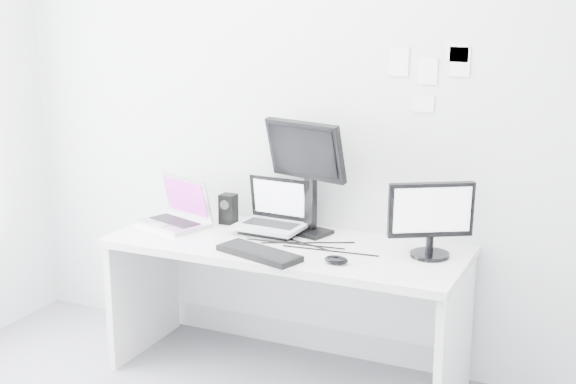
# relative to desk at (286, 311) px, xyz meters

# --- Properties ---
(back_wall) EXTENTS (3.60, 0.00, 3.60)m
(back_wall) POSITION_rel_desk_xyz_m (0.00, 0.35, 0.99)
(back_wall) COLOR silver
(back_wall) RESTS_ON ground
(desk) EXTENTS (1.80, 0.70, 0.73)m
(desk) POSITION_rel_desk_xyz_m (0.00, 0.00, 0.00)
(desk) COLOR silver
(desk) RESTS_ON ground
(macbook) EXTENTS (0.43, 0.38, 0.27)m
(macbook) POSITION_rel_desk_xyz_m (-0.68, 0.02, 0.50)
(macbook) COLOR #ADADB2
(macbook) RESTS_ON desk
(speaker) EXTENTS (0.09, 0.09, 0.16)m
(speaker) POSITION_rel_desk_xyz_m (-0.43, 0.19, 0.45)
(speaker) COLOR black
(speaker) RESTS_ON desk
(dell_laptop) EXTENTS (0.36, 0.29, 0.29)m
(dell_laptop) POSITION_rel_desk_xyz_m (-0.14, 0.11, 0.51)
(dell_laptop) COLOR #A4A7AC
(dell_laptop) RESTS_ON desk
(rear_monitor) EXTENTS (0.48, 0.27, 0.61)m
(rear_monitor) POSITION_rel_desk_xyz_m (0.03, 0.20, 0.67)
(rear_monitor) COLOR black
(rear_monitor) RESTS_ON desk
(samsung_monitor) EXTENTS (0.45, 0.37, 0.37)m
(samsung_monitor) POSITION_rel_desk_xyz_m (0.71, 0.09, 0.55)
(samsung_monitor) COLOR black
(samsung_monitor) RESTS_ON desk
(keyboard) EXTENTS (0.46, 0.27, 0.03)m
(keyboard) POSITION_rel_desk_xyz_m (-0.03, -0.24, 0.38)
(keyboard) COLOR black
(keyboard) RESTS_ON desk
(mouse) EXTENTS (0.12, 0.07, 0.04)m
(mouse) POSITION_rel_desk_xyz_m (0.34, -0.19, 0.38)
(mouse) COLOR black
(mouse) RESTS_ON desk
(wall_note_0) EXTENTS (0.10, 0.00, 0.14)m
(wall_note_0) POSITION_rel_desk_xyz_m (0.45, 0.34, 1.26)
(wall_note_0) COLOR white
(wall_note_0) RESTS_ON back_wall
(wall_note_1) EXTENTS (0.09, 0.00, 0.13)m
(wall_note_1) POSITION_rel_desk_xyz_m (0.60, 0.34, 1.22)
(wall_note_1) COLOR white
(wall_note_1) RESTS_ON back_wall
(wall_note_2) EXTENTS (0.10, 0.00, 0.14)m
(wall_note_2) POSITION_rel_desk_xyz_m (0.75, 0.34, 1.26)
(wall_note_2) COLOR white
(wall_note_2) RESTS_ON back_wall
(wall_note_3) EXTENTS (0.11, 0.00, 0.08)m
(wall_note_3) POSITION_rel_desk_xyz_m (0.58, 0.34, 1.05)
(wall_note_3) COLOR white
(wall_note_3) RESTS_ON back_wall
(wall_note_4) EXTENTS (0.11, 0.00, 0.09)m
(wall_note_4) POSITION_rel_desk_xyz_m (0.74, 0.34, 1.31)
(wall_note_4) COLOR white
(wall_note_4) RESTS_ON back_wall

